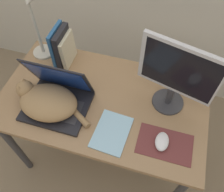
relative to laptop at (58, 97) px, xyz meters
The scene contains 10 objects.
ground_plane 0.84m from the laptop, 47.57° to the right, with size 12.00×12.00×0.00m, color #847056.
desk 0.27m from the laptop, 22.65° to the left, with size 1.14×0.66×0.72m.
laptop is the anchor object (origin of this frame).
cat 0.06m from the laptop, 133.46° to the right, with size 0.43×0.24×0.14m.
external_monitor 0.61m from the laptop, 16.90° to the left, with size 0.38×0.17×0.41m.
mousepad 0.60m from the laptop, ahead, with size 0.27×0.17×0.00m.
computer_mouse 0.58m from the laptop, ahead, with size 0.07×0.10×0.04m.
book_row 0.33m from the laptop, 107.04° to the left, with size 0.09×0.17×0.23m.
desk_lamp 0.46m from the laptop, 125.87° to the left, with size 0.17×0.17×0.49m.
notepad 0.34m from the laptop, 15.49° to the right, with size 0.18×0.23×0.01m.
Camera 1 is at (0.26, -0.37, 1.79)m, focal length 38.00 mm.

